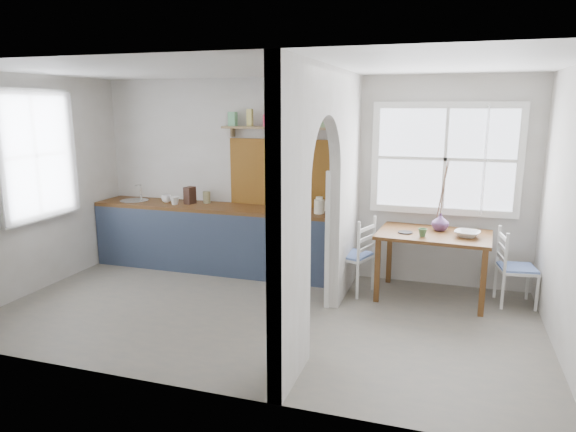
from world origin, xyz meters
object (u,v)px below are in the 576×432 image
(dining_table, at_px, (432,266))
(chair_left, at_px, (352,254))
(vase, at_px, (440,222))
(chair_right, at_px, (517,268))
(kettle, at_px, (319,205))

(dining_table, height_order, chair_left, chair_left)
(chair_left, distance_m, vase, 1.11)
(vase, bearing_deg, chair_right, -5.18)
(kettle, bearing_deg, dining_table, -21.95)
(chair_left, xyz_separation_m, chair_right, (1.87, 0.14, -0.03))
(dining_table, distance_m, kettle, 1.55)
(dining_table, height_order, kettle, kettle)
(dining_table, bearing_deg, vase, 73.57)
(chair_left, xyz_separation_m, vase, (1.00, 0.22, 0.43))
(dining_table, relative_size, kettle, 6.00)
(chair_left, height_order, chair_right, chair_left)
(chair_right, bearing_deg, kettle, 79.73)
(kettle, bearing_deg, chair_right, -17.53)
(kettle, xyz_separation_m, vase, (1.47, -0.00, -0.11))
(chair_left, relative_size, chair_right, 1.07)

